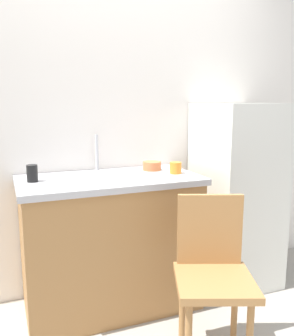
{
  "coord_description": "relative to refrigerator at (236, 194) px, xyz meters",
  "views": [
    {
      "loc": [
        -0.73,
        -1.62,
        1.39
      ],
      "look_at": [
        0.16,
        0.6,
        0.96
      ],
      "focal_mm": 39.1,
      "sensor_mm": 36.0,
      "label": 1
    }
  ],
  "objects": [
    {
      "name": "cabinet_base",
      "position": [
        -1.0,
        -0.0,
        -0.26
      ],
      "size": [
        1.13,
        0.6,
        0.87
      ],
      "primitive_type": "cube",
      "color": "#A87542",
      "rests_on": "ground_plane"
    },
    {
      "name": "refrigerator",
      "position": [
        0.0,
        0.0,
        0.0
      ],
      "size": [
        0.53,
        0.6,
        1.38
      ],
      "primitive_type": "cube",
      "color": "silver",
      "rests_on": "ground_plane"
    },
    {
      "name": "cup_black",
      "position": [
        -1.48,
        0.03,
        0.27
      ],
      "size": [
        0.07,
        0.07,
        0.11
      ],
      "primitive_type": "cylinder",
      "color": "black",
      "rests_on": "countertop"
    },
    {
      "name": "chair",
      "position": [
        -0.64,
        -0.71,
        -0.19
      ],
      "size": [
        0.52,
        0.52,
        0.89
      ],
      "rotation": [
        0.0,
        0.0,
        -0.38
      ],
      "color": "#A87542",
      "rests_on": "ground_plane"
    },
    {
      "name": "terracotta_bowl",
      "position": [
        -0.65,
        0.12,
        0.25
      ],
      "size": [
        0.13,
        0.13,
        0.06
      ],
      "primitive_type": "cylinder",
      "color": "#C67042",
      "rests_on": "countertop"
    },
    {
      "name": "faucet",
      "position": [
        -1.02,
        0.25,
        0.34
      ],
      "size": [
        0.02,
        0.02,
        0.26
      ],
      "primitive_type": "cylinder",
      "color": "#B7B7BC",
      "rests_on": "countertop"
    },
    {
      "name": "cup_orange",
      "position": [
        -0.55,
        -0.06,
        0.25
      ],
      "size": [
        0.08,
        0.08,
        0.08
      ],
      "primitive_type": "cylinder",
      "color": "orange",
      "rests_on": "countertop"
    },
    {
      "name": "countertop",
      "position": [
        -1.0,
        -0.0,
        0.2
      ],
      "size": [
        1.17,
        0.64,
        0.04
      ],
      "primitive_type": "cube",
      "color": "#B7B7BC",
      "rests_on": "cabinet_base"
    },
    {
      "name": "back_wall",
      "position": [
        -0.91,
        0.35,
        0.6
      ],
      "size": [
        4.8,
        0.1,
        2.58
      ],
      "primitive_type": "cube",
      "color": "white",
      "rests_on": "ground_plane"
    }
  ]
}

